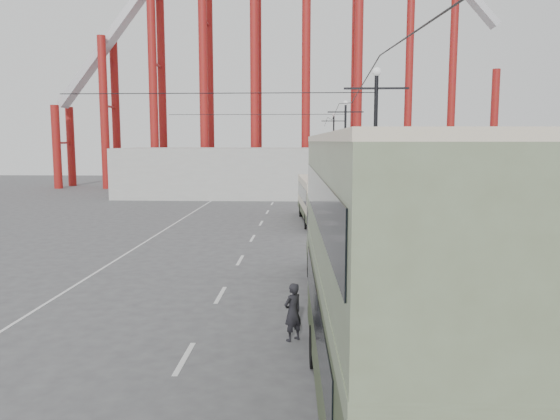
# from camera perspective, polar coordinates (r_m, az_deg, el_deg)

# --- Properties ---
(road_markings) EXTENTS (12.52, 120.00, 0.01)m
(road_markings) POSITION_cam_1_polar(r_m,az_deg,el_deg) (30.07, -3.06, -3.74)
(road_markings) COLOR silver
(road_markings) RESTS_ON ground
(lamp_post_mid) EXTENTS (3.20, 0.44, 9.32)m
(lamp_post_mid) POSITION_cam_1_polar(r_m,az_deg,el_deg) (27.89, 9.87, 4.98)
(lamp_post_mid) COLOR black
(lamp_post_mid) RESTS_ON ground
(lamp_post_far) EXTENTS (3.20, 0.44, 9.32)m
(lamp_post_far) POSITION_cam_1_polar(r_m,az_deg,el_deg) (49.79, 6.80, 5.97)
(lamp_post_far) COLOR black
(lamp_post_far) RESTS_ON ground
(lamp_post_distant) EXTENTS (3.20, 0.44, 9.32)m
(lamp_post_distant) POSITION_cam_1_polar(r_m,az_deg,el_deg) (71.75, 5.61, 6.35)
(lamp_post_distant) COLOR black
(lamp_post_distant) RESTS_ON ground
(fairground_shed) EXTENTS (22.00, 10.00, 5.00)m
(fairground_shed) POSITION_cam_1_polar(r_m,az_deg,el_deg) (57.35, -5.39, 3.97)
(fairground_shed) COLOR #AEADA8
(fairground_shed) RESTS_ON ground
(double_decker_bus) EXTENTS (3.10, 10.95, 5.84)m
(double_decker_bus) POSITION_cam_1_polar(r_m,az_deg,el_deg) (10.67, 11.32, -6.15)
(double_decker_bus) COLOR #354324
(double_decker_bus) RESTS_ON ground
(single_decker_green) EXTENTS (2.93, 11.85, 3.34)m
(single_decker_green) POSITION_cam_1_polar(r_m,az_deg,el_deg) (19.47, 7.09, -4.18)
(single_decker_green) COLOR #6D7A59
(single_decker_green) RESTS_ON ground
(single_decker_cream) EXTENTS (3.24, 10.13, 3.10)m
(single_decker_cream) POSITION_cam_1_polar(r_m,az_deg,el_deg) (38.69, 4.15, 1.31)
(single_decker_cream) COLOR beige
(single_decker_cream) RESTS_ON ground
(pedestrian) EXTENTS (0.73, 0.72, 1.69)m
(pedestrian) POSITION_cam_1_polar(r_m,az_deg,el_deg) (15.90, 1.34, -10.61)
(pedestrian) COLOR black
(pedestrian) RESTS_ON ground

